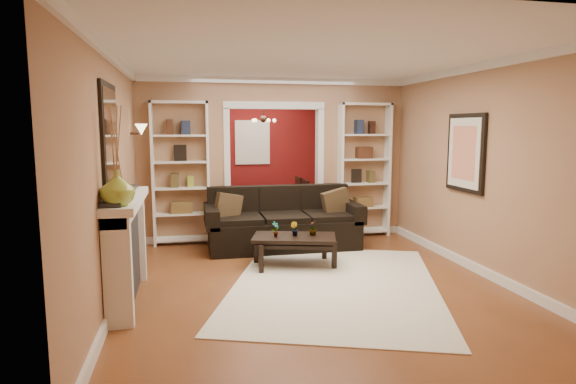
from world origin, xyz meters
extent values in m
plane|color=brown|center=(0.00, 0.00, 0.00)|extent=(8.00, 8.00, 0.00)
plane|color=white|center=(0.00, 0.00, 2.70)|extent=(8.00, 8.00, 0.00)
plane|color=#A77A58|center=(0.00, 4.00, 1.35)|extent=(8.00, 0.00, 8.00)
plane|color=#A77A58|center=(0.00, -4.00, 1.35)|extent=(8.00, 0.00, 8.00)
plane|color=#A77A58|center=(-2.25, 0.00, 1.35)|extent=(0.00, 8.00, 8.00)
plane|color=#A77A58|center=(2.25, 0.00, 1.35)|extent=(0.00, 8.00, 8.00)
cube|color=#A77A58|center=(0.00, 1.20, 1.35)|extent=(4.50, 0.15, 2.70)
cube|color=maroon|center=(0.00, 3.97, 1.32)|extent=(4.44, 0.04, 2.64)
cube|color=#8CA5CC|center=(0.00, 3.93, 1.55)|extent=(0.78, 0.03, 0.98)
cube|color=white|center=(0.27, -1.45, 0.01)|extent=(3.38, 3.97, 0.01)
cube|color=black|center=(0.01, 0.45, 0.47)|extent=(2.42, 1.05, 0.95)
cube|color=brown|center=(-0.85, 0.43, 0.67)|extent=(0.42, 0.27, 0.41)
cube|color=brown|center=(0.87, 0.43, 0.68)|extent=(0.45, 0.20, 0.43)
cube|color=black|center=(-0.04, -0.58, 0.21)|extent=(1.24, 0.88, 0.42)
imported|color=#336626|center=(-0.30, -0.58, 0.53)|extent=(0.13, 0.13, 0.21)
imported|color=#336626|center=(-0.04, -0.58, 0.52)|extent=(0.13, 0.14, 0.19)
imported|color=#336626|center=(0.22, -0.58, 0.52)|extent=(0.15, 0.15, 0.20)
cube|color=white|center=(-1.55, 1.03, 1.15)|extent=(0.90, 0.30, 2.30)
cube|color=white|center=(1.55, 1.03, 1.15)|extent=(0.90, 0.30, 2.30)
cube|color=white|center=(-2.09, -1.50, 0.58)|extent=(0.32, 1.70, 1.16)
imported|color=#8BA334|center=(-2.09, -2.14, 1.33)|extent=(0.36, 0.36, 0.33)
cube|color=silver|center=(-2.23, -1.50, 1.80)|extent=(0.03, 0.95, 1.10)
cube|color=#FFE0A5|center=(-2.15, 0.55, 1.83)|extent=(0.18, 0.18, 0.22)
cube|color=black|center=(2.21, -1.00, 1.55)|extent=(0.04, 0.85, 1.05)
imported|color=black|center=(0.05, 2.64, 0.30)|extent=(1.70, 0.95, 0.60)
cube|color=black|center=(-0.50, 2.34, 0.42)|extent=(0.55, 0.55, 0.85)
cube|color=black|center=(0.60, 2.34, 0.44)|extent=(0.57, 0.57, 0.88)
cube|color=black|center=(-0.50, 2.94, 0.41)|extent=(0.49, 0.49, 0.81)
cube|color=black|center=(0.60, 2.94, 0.44)|extent=(0.46, 0.46, 0.88)
cube|color=#3B231A|center=(0.00, 2.70, 2.02)|extent=(0.50, 0.50, 0.30)
camera|label=1|loc=(-1.44, -6.83, 1.90)|focal=30.00mm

